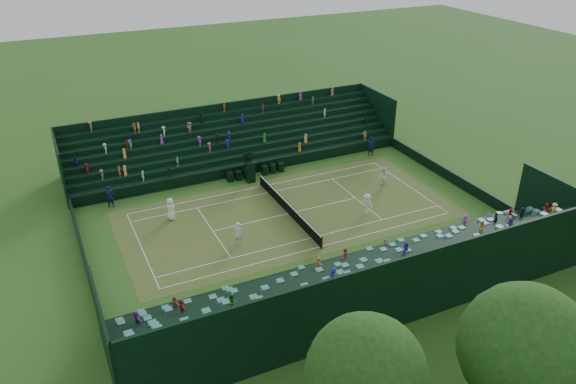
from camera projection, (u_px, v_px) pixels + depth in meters
The scene contains 17 objects.
ground at pixel (288, 214), 45.60m from camera, with size 160.00×160.00×0.00m, color #2C5F1E.
court_surface at pixel (288, 214), 45.60m from camera, with size 12.97×26.77×0.01m, color #366822.
perimeter_wall_north at pixel (445, 173), 51.40m from camera, with size 17.17×0.20×1.00m, color black.
perimeter_wall_south at pixel (84, 255), 39.35m from camera, with size 17.17×0.20×1.00m, color black.
perimeter_wall_east at pixel (341, 262), 38.55m from camera, with size 0.20×31.77×1.00m, color black.
perimeter_wall_west at pixel (249, 169), 52.20m from camera, with size 0.20×31.77×1.00m, color black.
north_grandstand at pixel (375, 283), 34.71m from camera, with size 6.60×32.00×4.90m.
south_grandstand at pixel (233, 143), 55.08m from camera, with size 6.60×32.00×4.90m.
tennis_net at pixel (288, 208), 45.36m from camera, with size 11.67×0.10×1.06m.
umpire_chair at pixel (250, 169), 50.35m from camera, with size 0.94×0.94×2.97m.
courtside_chairs at pixel (256, 171), 51.72m from camera, with size 0.57×5.54×1.25m.
player_near_west at pixel (171, 209), 44.39m from camera, with size 0.92×0.60×1.88m, color white.
player_near_east at pixel (238, 233), 41.13m from camera, with size 0.68×0.45×1.87m, color white.
player_far_west at pixel (383, 177), 49.71m from camera, with size 0.87×0.67×1.78m, color white.
player_far_east at pixel (367, 203), 45.40m from camera, with size 1.10×0.64×1.70m, color white.
line_judge_north at pixel (371, 146), 55.79m from camera, with size 0.71×0.47×1.96m, color black.
line_judge_south at pixel (110, 197), 46.20m from camera, with size 0.70×0.46×1.93m, color black.
Camera 1 is at (35.94, -16.94, 22.45)m, focal length 35.00 mm.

